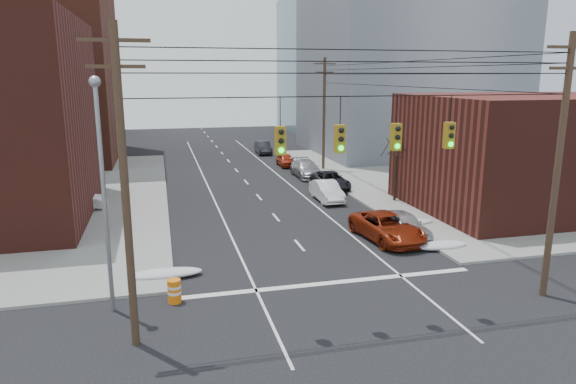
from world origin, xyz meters
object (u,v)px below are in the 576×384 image
parked_car_f (263,148)px  construction_barrel (174,291)px  parked_car_e (286,160)px  lot_car_a (76,200)px  parked_car_c (331,181)px  red_pickup (387,227)px  parked_car_b (327,191)px  lot_car_b (59,186)px  parked_car_a (403,224)px  parked_car_d (306,169)px

parked_car_f → construction_barrel: (-11.85, -40.13, -0.23)m
parked_car_e → construction_barrel: size_ratio=3.83×
parked_car_e → lot_car_a: (-18.62, -14.11, 0.16)m
parked_car_c → construction_barrel: bearing=-122.8°
red_pickup → parked_car_b: red_pickup is taller
parked_car_c → parked_car_e: bearing=97.0°
lot_car_b → parked_car_b: bearing=-92.8°
parked_car_a → parked_car_f: parked_car_f is taller
parked_car_a → parked_car_e: parked_car_a is taller
parked_car_e → construction_barrel: (-12.42, -30.91, -0.14)m
lot_car_a → parked_car_a: bearing=-111.9°
parked_car_b → lot_car_b: 21.08m
parked_car_e → parked_car_f: size_ratio=0.85×
lot_car_a → parked_car_f: bearing=-30.8°
parked_car_a → lot_car_a: bearing=147.2°
parked_car_a → parked_car_b: bearing=95.6°
parked_car_c → lot_car_b: bearing=174.5°
parked_car_c → parked_car_e: parked_car_c is taller
parked_car_a → lot_car_b: bearing=139.2°
parked_car_a → parked_car_f: (-1.59, 34.16, 0.00)m
parked_car_d → parked_car_e: bearing=94.3°
parked_car_b → red_pickup: bearing=-87.3°
lot_car_b → construction_barrel: 23.62m
parked_car_e → lot_car_a: bearing=-142.2°
red_pickup → parked_car_f: bearing=84.4°
parked_car_d → lot_car_a: parked_car_d is taller
red_pickup → parked_car_a: red_pickup is taller
red_pickup → lot_car_a: (-18.40, 11.21, 0.05)m
parked_car_d → construction_barrel: (-12.91, -24.86, -0.25)m
parked_car_b → construction_barrel: parked_car_b is taller
lot_car_b → parked_car_f: bearing=-32.5°
parked_car_a → construction_barrel: 14.71m
parked_car_e → construction_barrel: parked_car_e is taller
parked_car_b → lot_car_a: 18.08m
parked_car_e → lot_car_b: lot_car_b is taller
parked_car_c → lot_car_b: parked_car_c is taller
parked_car_c → lot_car_a: size_ratio=1.27×
parked_car_b → parked_car_e: parked_car_b is taller
parked_car_d → lot_car_a: bearing=-157.4°
parked_car_f → lot_car_b: parked_car_f is taller
lot_car_b → parked_car_c: bearing=-81.9°
red_pickup → parked_car_d: same height
parked_car_a → parked_car_d: bearing=87.7°
parked_car_d → lot_car_b: parked_car_d is taller
parked_car_f → parked_car_b: bearing=-88.0°
red_pickup → parked_car_e: (0.21, 25.32, -0.11)m
red_pickup → parked_car_b: 9.94m
parked_car_a → lot_car_a: same height
parked_car_a → parked_car_b: size_ratio=0.96×
parked_car_d → lot_car_b: 21.24m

